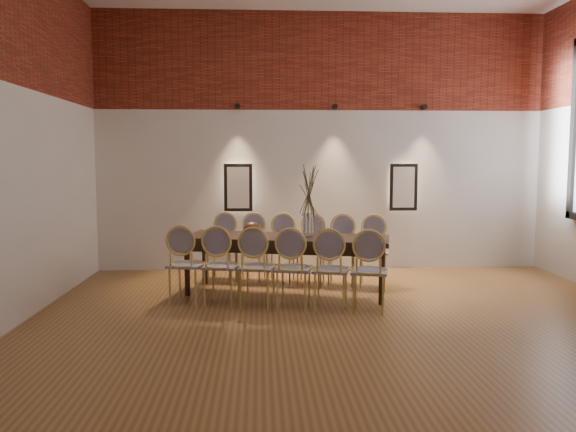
{
  "coord_description": "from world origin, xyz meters",
  "views": [
    {
      "loc": [
        -0.97,
        -5.31,
        1.72
      ],
      "look_at": [
        -0.63,
        1.43,
        1.05
      ],
      "focal_mm": 35.0,
      "sensor_mm": 36.0,
      "label": 1
    }
  ],
  "objects_px": {
    "chair_far_b": "(251,248)",
    "bowl": "(253,229)",
    "chair_near_c": "(257,267)",
    "chair_near_d": "(294,268)",
    "chair_near_b": "(222,266)",
    "chair_far_a": "(222,247)",
    "chair_far_f": "(373,252)",
    "chair_near_e": "(331,270)",
    "dining_table": "(286,265)",
    "book": "(292,234)",
    "vase": "(309,225)",
    "chair_far_e": "(342,251)",
    "chair_far_c": "(281,249)",
    "chair_near_f": "(369,271)",
    "chair_near_a": "(187,265)",
    "chair_far_d": "(311,250)"
  },
  "relations": [
    {
      "from": "chair_near_f",
      "to": "chair_far_b",
      "type": "height_order",
      "value": "same"
    },
    {
      "from": "dining_table",
      "to": "book",
      "type": "height_order",
      "value": "book"
    },
    {
      "from": "chair_far_a",
      "to": "chair_far_f",
      "type": "xyz_separation_m",
      "value": [
        2.11,
        -0.5,
        0.0
      ]
    },
    {
      "from": "chair_near_e",
      "to": "chair_near_f",
      "type": "distance_m",
      "value": 0.43
    },
    {
      "from": "chair_far_b",
      "to": "chair_far_e",
      "type": "distance_m",
      "value": 1.3
    },
    {
      "from": "chair_near_d",
      "to": "chair_far_a",
      "type": "height_order",
      "value": "same"
    },
    {
      "from": "chair_near_b",
      "to": "chair_near_c",
      "type": "height_order",
      "value": "same"
    },
    {
      "from": "chair_near_c",
      "to": "bowl",
      "type": "bearing_deg",
      "value": 108.36
    },
    {
      "from": "dining_table",
      "to": "chair_far_b",
      "type": "relative_size",
      "value": 2.77
    },
    {
      "from": "dining_table",
      "to": "chair_far_a",
      "type": "bearing_deg",
      "value": 147.24
    },
    {
      "from": "chair_near_a",
      "to": "chair_near_b",
      "type": "bearing_deg",
      "value": 0.0
    },
    {
      "from": "chair_far_f",
      "to": "chair_near_f",
      "type": "bearing_deg",
      "value": 90.0
    },
    {
      "from": "chair_far_a",
      "to": "bowl",
      "type": "relative_size",
      "value": 3.92
    },
    {
      "from": "chair_far_f",
      "to": "vase",
      "type": "distance_m",
      "value": 1.14
    },
    {
      "from": "chair_far_f",
      "to": "book",
      "type": "height_order",
      "value": "chair_far_f"
    },
    {
      "from": "chair_near_b",
      "to": "chair_near_d",
      "type": "distance_m",
      "value": 0.87
    },
    {
      "from": "chair_near_d",
      "to": "chair_far_b",
      "type": "xyz_separation_m",
      "value": [
        -0.52,
        1.56,
        0.0
      ]
    },
    {
      "from": "chair_far_d",
      "to": "chair_far_e",
      "type": "bearing_deg",
      "value": 180.0
    },
    {
      "from": "chair_far_f",
      "to": "dining_table",
      "type": "bearing_deg",
      "value": 32.76
    },
    {
      "from": "chair_near_d",
      "to": "chair_far_b",
      "type": "height_order",
      "value": "same"
    },
    {
      "from": "chair_near_d",
      "to": "chair_far_f",
      "type": "distance_m",
      "value": 1.65
    },
    {
      "from": "chair_far_b",
      "to": "chair_far_c",
      "type": "height_order",
      "value": "same"
    },
    {
      "from": "chair_near_b",
      "to": "dining_table",
      "type": "bearing_deg",
      "value": 47.0
    },
    {
      "from": "vase",
      "to": "chair_near_b",
      "type": "bearing_deg",
      "value": -156.83
    },
    {
      "from": "chair_near_a",
      "to": "chair_near_b",
      "type": "distance_m",
      "value": 0.43
    },
    {
      "from": "chair_near_e",
      "to": "bowl",
      "type": "relative_size",
      "value": 3.92
    },
    {
      "from": "chair_far_b",
      "to": "bowl",
      "type": "xyz_separation_m",
      "value": [
        0.04,
        -0.78,
        0.37
      ]
    },
    {
      "from": "chair_near_c",
      "to": "chair_near_d",
      "type": "xyz_separation_m",
      "value": [
        0.42,
        -0.1,
        0.0
      ]
    },
    {
      "from": "chair_near_a",
      "to": "book",
      "type": "height_order",
      "value": "chair_near_a"
    },
    {
      "from": "chair_near_a",
      "to": "chair_far_c",
      "type": "distance_m",
      "value": 1.65
    },
    {
      "from": "chair_near_e",
      "to": "chair_far_e",
      "type": "height_order",
      "value": "same"
    },
    {
      "from": "chair_near_d",
      "to": "chair_far_b",
      "type": "bearing_deg",
      "value": 121.87
    },
    {
      "from": "chair_near_b",
      "to": "chair_far_f",
      "type": "relative_size",
      "value": 1.0
    },
    {
      "from": "chair_near_e",
      "to": "chair_far_a",
      "type": "height_order",
      "value": "same"
    },
    {
      "from": "chair_near_b",
      "to": "chair_near_a",
      "type": "bearing_deg",
      "value": 180.0
    },
    {
      "from": "bowl",
      "to": "chair_far_e",
      "type": "bearing_deg",
      "value": 21.2
    },
    {
      "from": "chair_near_b",
      "to": "chair_near_e",
      "type": "bearing_deg",
      "value": 0.0
    },
    {
      "from": "chair_near_a",
      "to": "chair_far_f",
      "type": "bearing_deg",
      "value": 32.76
    },
    {
      "from": "chair_near_e",
      "to": "dining_table",
      "type": "bearing_deg",
      "value": 133.0
    },
    {
      "from": "chair_near_a",
      "to": "book",
      "type": "relative_size",
      "value": 3.62
    },
    {
      "from": "book",
      "to": "chair_far_e",
      "type": "bearing_deg",
      "value": 28.33
    },
    {
      "from": "vase",
      "to": "bowl",
      "type": "xyz_separation_m",
      "value": [
        -0.71,
        0.12,
        -0.06
      ]
    },
    {
      "from": "book",
      "to": "dining_table",
      "type": "bearing_deg",
      "value": -119.46
    },
    {
      "from": "chair_far_a",
      "to": "chair_far_e",
      "type": "bearing_deg",
      "value": 180.0
    },
    {
      "from": "chair_far_a",
      "to": "book",
      "type": "relative_size",
      "value": 3.62
    },
    {
      "from": "chair_far_b",
      "to": "chair_far_e",
      "type": "bearing_deg",
      "value": 180.0
    },
    {
      "from": "chair_near_b",
      "to": "chair_near_c",
      "type": "xyz_separation_m",
      "value": [
        0.42,
        -0.1,
        0.0
      ]
    },
    {
      "from": "chair_near_c",
      "to": "chair_far_a",
      "type": "xyz_separation_m",
      "value": [
        -0.52,
        1.56,
        0.0
      ]
    },
    {
      "from": "chair_near_b",
      "to": "chair_near_c",
      "type": "distance_m",
      "value": 0.43
    },
    {
      "from": "chair_near_a",
      "to": "chair_near_f",
      "type": "bearing_deg",
      "value": 0.0
    }
  ]
}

